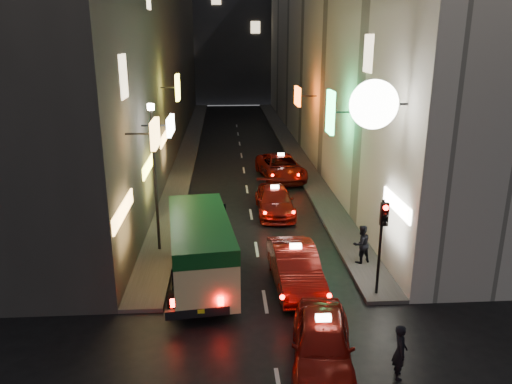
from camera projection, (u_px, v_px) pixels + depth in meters
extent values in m
cube|color=#363331|center=(136.00, 35.00, 38.63)|extent=(6.00, 52.00, 18.00)
cube|color=#FFB959|center=(155.00, 134.00, 18.57)|extent=(0.18, 1.51, 1.03)
cube|color=white|center=(171.00, 125.00, 22.23)|extent=(0.18, 1.89, 0.77)
cube|color=#FFEF3F|center=(178.00, 87.00, 29.30)|extent=(0.18, 1.29, 1.51)
cube|color=#FFB959|center=(123.00, 210.00, 17.73)|extent=(0.10, 3.56, 0.55)
cube|color=#FFEF3F|center=(148.00, 166.00, 23.74)|extent=(0.10, 3.25, 0.55)
cube|color=#FFB959|center=(163.00, 139.00, 29.99)|extent=(0.10, 3.21, 0.55)
cube|color=#FFE5B2|center=(123.00, 77.00, 18.31)|extent=(0.06, 1.30, 1.60)
cube|color=beige|center=(340.00, 35.00, 39.62)|extent=(6.00, 52.00, 18.00)
cylinder|color=white|center=(374.00, 104.00, 17.03)|extent=(1.68, 0.18, 1.68)
cube|color=#32FF77|center=(330.00, 112.00, 24.89)|extent=(0.18, 1.29, 2.13)
cube|color=#FF520C|center=(298.00, 96.00, 33.73)|extent=(0.18, 1.92, 1.23)
cube|color=white|center=(397.00, 205.00, 18.33)|extent=(0.10, 2.85, 0.55)
cube|color=#FFE5B2|center=(369.00, 54.00, 21.58)|extent=(0.06, 1.30, 1.60)
cube|color=#303035|center=(231.00, 20.00, 69.00)|extent=(30.00, 10.00, 22.00)
cube|color=#4C4946|center=(189.00, 147.00, 41.53)|extent=(1.50, 52.00, 0.15)
cube|color=#4C4946|center=(290.00, 146.00, 42.05)|extent=(1.50, 52.00, 0.15)
cube|color=#DBCA89|center=(200.00, 248.00, 18.37)|extent=(2.77, 6.17, 2.19)
cube|color=#0D4419|center=(200.00, 226.00, 18.11)|extent=(2.79, 6.19, 0.55)
cube|color=black|center=(201.00, 239.00, 18.58)|extent=(2.52, 3.80, 0.50)
cube|color=black|center=(198.00, 312.00, 15.86)|extent=(2.05, 0.42, 0.30)
cube|color=#FF0A05|center=(173.00, 303.00, 15.63)|extent=(0.18, 0.06, 0.28)
cube|color=#FF0A05|center=(221.00, 302.00, 15.72)|extent=(0.18, 0.06, 0.28)
cylinder|color=black|center=(181.00, 254.00, 20.45)|extent=(0.22, 0.76, 0.76)
cylinder|color=black|center=(226.00, 299.00, 16.93)|extent=(0.22, 0.76, 0.76)
imported|color=maroon|center=(322.00, 339.00, 13.90)|extent=(2.94, 5.53, 1.68)
cube|color=white|center=(324.00, 310.00, 13.62)|extent=(0.44, 0.24, 0.16)
imported|color=maroon|center=(295.00, 264.00, 18.46)|extent=(2.48, 5.55, 1.73)
cube|color=white|center=(296.00, 240.00, 18.17)|extent=(0.43, 0.20, 0.16)
sphere|color=#FF0A05|center=(282.00, 297.00, 16.04)|extent=(0.16, 0.16, 0.16)
sphere|color=#FF0A05|center=(329.00, 296.00, 16.14)|extent=(0.16, 0.16, 0.16)
imported|color=maroon|center=(275.00, 199.00, 26.12)|extent=(2.03, 4.90, 1.56)
cube|color=white|center=(275.00, 183.00, 25.86)|extent=(0.42, 0.18, 0.16)
sphere|color=#FF0A05|center=(265.00, 213.00, 23.95)|extent=(0.16, 0.16, 0.16)
sphere|color=#FF0A05|center=(293.00, 212.00, 24.04)|extent=(0.16, 0.16, 0.16)
imported|color=maroon|center=(281.00, 165.00, 32.46)|extent=(2.99, 5.82, 1.77)
cube|color=white|center=(281.00, 151.00, 32.16)|extent=(0.44, 0.23, 0.16)
sphere|color=#FF0A05|center=(273.00, 175.00, 29.99)|extent=(0.16, 0.16, 0.16)
sphere|color=#FF0A05|center=(298.00, 175.00, 30.08)|extent=(0.16, 0.16, 0.16)
imported|color=black|center=(400.00, 348.00, 13.41)|extent=(0.48, 0.65, 1.80)
imported|color=black|center=(361.00, 242.00, 19.98)|extent=(0.78, 0.64, 1.80)
cylinder|color=black|center=(380.00, 248.00, 17.30)|extent=(0.10, 0.10, 3.50)
cube|color=black|center=(384.00, 214.00, 16.74)|extent=(0.26, 0.18, 0.80)
sphere|color=#FF0A05|center=(386.00, 208.00, 16.56)|extent=(0.18, 0.18, 0.18)
sphere|color=black|center=(385.00, 215.00, 16.64)|extent=(0.17, 0.17, 0.17)
sphere|color=black|center=(385.00, 223.00, 16.72)|extent=(0.17, 0.17, 0.17)
cylinder|color=black|center=(155.00, 182.00, 20.61)|extent=(0.12, 0.12, 6.00)
cylinder|color=#FFE5BF|center=(151.00, 107.00, 19.69)|extent=(0.28, 0.28, 0.25)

